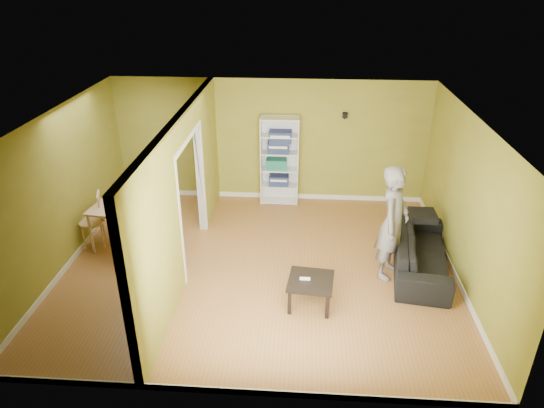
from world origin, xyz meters
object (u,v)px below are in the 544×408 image
at_px(bookshelf, 280,160).
at_px(chair_near, 128,240).
at_px(chair_far, 145,206).
at_px(dining_table, 129,210).
at_px(coffee_table, 311,284).
at_px(person, 394,214).
at_px(sofa, 422,247).
at_px(chair_left, 92,220).

height_order(bookshelf, chair_near, bookshelf).
bearing_deg(chair_far, dining_table, 67.70).
bearing_deg(chair_near, chair_far, 99.77).
height_order(coffee_table, dining_table, dining_table).
height_order(person, chair_far, person).
relative_size(person, bookshelf, 1.20).
relative_size(sofa, person, 0.97).
distance_m(dining_table, chair_left, 0.75).
height_order(coffee_table, chair_far, chair_far).
bearing_deg(chair_far, chair_left, 22.57).
xyz_separation_m(chair_near, chair_far, (-0.06, 1.16, 0.05)).
distance_m(coffee_table, chair_left, 4.19).
bearing_deg(chair_left, chair_far, 110.23).
bearing_deg(chair_near, coffee_table, -10.00).
height_order(chair_near, chair_far, chair_far).
distance_m(chair_left, chair_near, 0.99).
bearing_deg(chair_left, coffee_table, 50.68).
height_order(bookshelf, coffee_table, bookshelf).
relative_size(sofa, chair_far, 2.19).
distance_m(coffee_table, chair_near, 3.23).
bearing_deg(sofa, person, 118.82).
distance_m(person, chair_near, 4.42).
bearing_deg(person, dining_table, 107.08).
relative_size(chair_left, chair_far, 1.03).
height_order(dining_table, chair_near, chair_near).
relative_size(person, chair_far, 2.26).
relative_size(bookshelf, chair_far, 1.89).
distance_m(bookshelf, coffee_table, 3.66).
height_order(sofa, person, person).
relative_size(person, chair_near, 2.54).
xyz_separation_m(chair_left, chair_far, (0.78, 0.63, -0.01)).
distance_m(sofa, chair_far, 5.08).
bearing_deg(person, sofa, -44.96).
distance_m(dining_table, chair_near, 0.62).
height_order(person, coffee_table, person).
height_order(chair_left, chair_far, chair_left).
relative_size(sofa, dining_table, 1.69).
xyz_separation_m(person, coffee_table, (-1.28, -0.90, -0.75)).
bearing_deg(coffee_table, person, 35.12).
height_order(sofa, chair_left, chair_left).
height_order(dining_table, chair_far, chair_far).
distance_m(sofa, person, 0.93).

